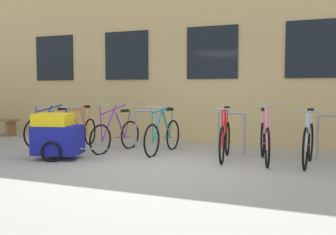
{
  "coord_description": "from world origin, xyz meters",
  "views": [
    {
      "loc": [
        2.76,
        -6.26,
        1.4
      ],
      "look_at": [
        -0.52,
        1.6,
        0.76
      ],
      "focal_mm": 41.96,
      "sensor_mm": 36.0,
      "label": 1
    }
  ],
  "objects_px": {
    "bicycle_silver": "(308,143)",
    "bicycle_red": "(225,139)",
    "bicycle_purple": "(116,135)",
    "bicycle_blue": "(53,130)",
    "bicycle_teal": "(163,135)",
    "bike_trailer": "(57,136)",
    "bicycle_pink": "(265,141)",
    "bicycle_orange": "(81,132)"
  },
  "relations": [
    {
      "from": "bicycle_silver",
      "to": "bicycle_red",
      "type": "bearing_deg",
      "value": -179.96
    },
    {
      "from": "bicycle_purple",
      "to": "bicycle_silver",
      "type": "bearing_deg",
      "value": 0.39
    },
    {
      "from": "bicycle_blue",
      "to": "bicycle_red",
      "type": "xyz_separation_m",
      "value": [
        4.32,
        -0.14,
        -0.0
      ]
    },
    {
      "from": "bicycle_purple",
      "to": "bicycle_teal",
      "type": "bearing_deg",
      "value": 11.2
    },
    {
      "from": "bike_trailer",
      "to": "bicycle_teal",
      "type": "bearing_deg",
      "value": 41.98
    },
    {
      "from": "bicycle_purple",
      "to": "bicycle_pink",
      "type": "distance_m",
      "value": 3.23
    },
    {
      "from": "bicycle_purple",
      "to": "bicycle_orange",
      "type": "bearing_deg",
      "value": 170.55
    },
    {
      "from": "bicycle_orange",
      "to": "bicycle_red",
      "type": "relative_size",
      "value": 1.02
    },
    {
      "from": "bicycle_blue",
      "to": "bicycle_teal",
      "type": "distance_m",
      "value": 2.91
    },
    {
      "from": "bicycle_silver",
      "to": "bicycle_teal",
      "type": "bearing_deg",
      "value": 176.54
    },
    {
      "from": "bicycle_blue",
      "to": "bicycle_pink",
      "type": "height_order",
      "value": "bicycle_pink"
    },
    {
      "from": "bicycle_pink",
      "to": "bicycle_blue",
      "type": "bearing_deg",
      "value": 178.61
    },
    {
      "from": "bicycle_orange",
      "to": "bicycle_teal",
      "type": "distance_m",
      "value": 2.1
    },
    {
      "from": "bicycle_orange",
      "to": "bicycle_red",
      "type": "bearing_deg",
      "value": -2.43
    },
    {
      "from": "bicycle_purple",
      "to": "bicycle_blue",
      "type": "relative_size",
      "value": 0.98
    },
    {
      "from": "bicycle_pink",
      "to": "bicycle_orange",
      "type": "bearing_deg",
      "value": 178.18
    },
    {
      "from": "bicycle_blue",
      "to": "bicycle_orange",
      "type": "relative_size",
      "value": 0.98
    },
    {
      "from": "bicycle_pink",
      "to": "bicycle_purple",
      "type": "bearing_deg",
      "value": -179.31
    },
    {
      "from": "bicycle_orange",
      "to": "bicycle_teal",
      "type": "height_order",
      "value": "bicycle_teal"
    },
    {
      "from": "bicycle_blue",
      "to": "bicycle_purple",
      "type": "bearing_deg",
      "value": -5.0
    },
    {
      "from": "bicycle_silver",
      "to": "bicycle_teal",
      "type": "distance_m",
      "value": 2.97
    },
    {
      "from": "bicycle_teal",
      "to": "bicycle_pink",
      "type": "bearing_deg",
      "value": -4.39
    },
    {
      "from": "bicycle_orange",
      "to": "bicycle_teal",
      "type": "bearing_deg",
      "value": 0.86
    },
    {
      "from": "bicycle_silver",
      "to": "bicycle_purple",
      "type": "bearing_deg",
      "value": -179.61
    },
    {
      "from": "bicycle_purple",
      "to": "bicycle_silver",
      "type": "height_order",
      "value": "bicycle_purple"
    },
    {
      "from": "bike_trailer",
      "to": "bicycle_red",
      "type": "bearing_deg",
      "value": 23.0
    },
    {
      "from": "bicycle_purple",
      "to": "bicycle_blue",
      "type": "height_order",
      "value": "bicycle_purple"
    },
    {
      "from": "bicycle_red",
      "to": "bicycle_blue",
      "type": "bearing_deg",
      "value": 178.19
    },
    {
      "from": "bicycle_purple",
      "to": "bicycle_teal",
      "type": "height_order",
      "value": "bicycle_purple"
    },
    {
      "from": "bicycle_pink",
      "to": "bike_trailer",
      "type": "bearing_deg",
      "value": -161.13
    },
    {
      "from": "bicycle_red",
      "to": "bicycle_orange",
      "type": "bearing_deg",
      "value": 177.57
    },
    {
      "from": "bicycle_purple",
      "to": "bicycle_pink",
      "type": "xyz_separation_m",
      "value": [
        3.23,
        0.04,
        0.03
      ]
    },
    {
      "from": "bicycle_silver",
      "to": "bicycle_orange",
      "type": "xyz_separation_m",
      "value": [
        -5.06,
        0.15,
        -0.03
      ]
    },
    {
      "from": "bicycle_purple",
      "to": "bicycle_silver",
      "type": "relative_size",
      "value": 0.97
    },
    {
      "from": "bicycle_purple",
      "to": "bicycle_orange",
      "type": "relative_size",
      "value": 0.96
    },
    {
      "from": "bicycle_blue",
      "to": "bicycle_pink",
      "type": "relative_size",
      "value": 0.96
    },
    {
      "from": "bicycle_purple",
      "to": "bicycle_red",
      "type": "xyz_separation_m",
      "value": [
        2.46,
        0.03,
        0.02
      ]
    },
    {
      "from": "bicycle_blue",
      "to": "bicycle_silver",
      "type": "height_order",
      "value": "bicycle_blue"
    },
    {
      "from": "bicycle_pink",
      "to": "bicycle_teal",
      "type": "xyz_separation_m",
      "value": [
        -2.19,
        0.17,
        -0.02
      ]
    },
    {
      "from": "bicycle_pink",
      "to": "bicycle_orange",
      "type": "distance_m",
      "value": 4.29
    },
    {
      "from": "bike_trailer",
      "to": "bicycle_orange",
      "type": "bearing_deg",
      "value": 107.62
    },
    {
      "from": "bicycle_pink",
      "to": "bicycle_teal",
      "type": "distance_m",
      "value": 2.19
    }
  ]
}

